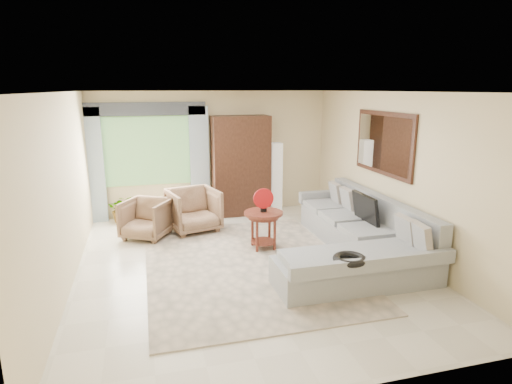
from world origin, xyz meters
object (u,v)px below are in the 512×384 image
object	(u,v)px
armchair_right	(194,210)
armoire	(241,166)
sectional_sofa	(357,240)
tv_screen	(365,208)
floor_lamp	(276,177)
coffee_table	(263,230)
armchair_left	(146,219)
potted_plant	(121,209)

from	to	relation	value
armchair_right	armoire	world-z (taller)	armoire
sectional_sofa	armoire	size ratio (longest dim) A/B	1.65
sectional_sofa	tv_screen	size ratio (longest dim) A/B	4.68
tv_screen	floor_lamp	distance (m)	2.79
coffee_table	armchair_right	distance (m)	1.62
armchair_left	armoire	world-z (taller)	armoire
potted_plant	armchair_left	bearing A→B (deg)	-66.52
potted_plant	floor_lamp	world-z (taller)	floor_lamp
armchair_right	sectional_sofa	bearing A→B (deg)	-54.26
potted_plant	floor_lamp	size ratio (longest dim) A/B	0.37
tv_screen	floor_lamp	world-z (taller)	floor_lamp
sectional_sofa	floor_lamp	size ratio (longest dim) A/B	2.31
sectional_sofa	armchair_left	size ratio (longest dim) A/B	4.43
armchair_left	potted_plant	distance (m)	1.19
armoire	floor_lamp	size ratio (longest dim) A/B	1.40
armoire	armchair_right	bearing A→B (deg)	-141.35
armchair_right	tv_screen	bearing A→B (deg)	-47.50
armchair_left	potted_plant	xyz separation A→B (m)	(-0.47, 1.09, -0.08)
armoire	coffee_table	bearing A→B (deg)	-93.06
sectional_sofa	armchair_right	world-z (taller)	sectional_sofa
tv_screen	potted_plant	size ratio (longest dim) A/B	1.34
armoire	floor_lamp	world-z (taller)	armoire
coffee_table	floor_lamp	distance (m)	2.44
armoire	potted_plant	bearing A→B (deg)	179.65
tv_screen	armoire	xyz separation A→B (m)	(-1.50, 2.64, 0.33)
tv_screen	armchair_right	size ratio (longest dim) A/B	0.83
sectional_sofa	armoire	bearing A→B (deg)	113.06
sectional_sofa	armoire	xyz separation A→B (m)	(-1.23, 2.90, 0.77)
coffee_table	armchair_right	size ratio (longest dim) A/B	0.73
tv_screen	coffee_table	distance (m)	1.73
sectional_sofa	coffee_table	size ratio (longest dim) A/B	5.33
sectional_sofa	floor_lamp	bearing A→B (deg)	98.33
armchair_left	armchair_right	distance (m)	0.89
tv_screen	floor_lamp	bearing A→B (deg)	104.55
potted_plant	armoire	size ratio (longest dim) A/B	0.26
armchair_left	floor_lamp	world-z (taller)	floor_lamp
tv_screen	coffee_table	xyz separation A→B (m)	(-1.62, 0.47, -0.38)
tv_screen	armchair_left	distance (m)	3.85
potted_plant	armoire	xyz separation A→B (m)	(2.48, -0.02, 0.77)
armchair_right	floor_lamp	bearing A→B (deg)	12.41
tv_screen	armchair_left	world-z (taller)	tv_screen
coffee_table	potted_plant	xyz separation A→B (m)	(-2.36, 2.18, -0.06)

